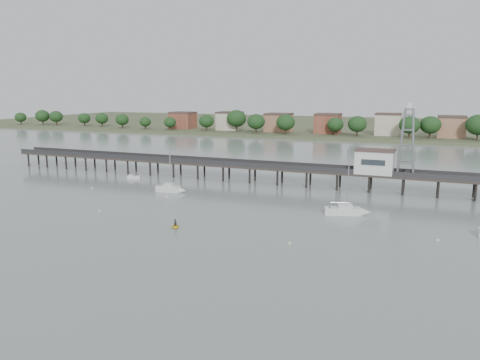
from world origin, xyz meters
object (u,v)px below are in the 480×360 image
object	(u,v)px
lattice_tower	(407,143)
sailboat_b	(173,189)
pier	(266,167)
white_tender	(134,177)
sailboat_c	(351,211)
yellow_dinghy	(175,228)

from	to	relation	value
lattice_tower	sailboat_b	bearing A→B (deg)	-159.80
pier	white_tender	size ratio (longest dim) A/B	42.91
lattice_tower	sailboat_c	world-z (taller)	lattice_tower
white_tender	lattice_tower	bearing A→B (deg)	-17.65
lattice_tower	yellow_dinghy	xyz separation A→B (m)	(-33.25, -40.71, -11.10)
pier	white_tender	bearing A→B (deg)	-167.25
lattice_tower	sailboat_b	world-z (taller)	lattice_tower
sailboat_c	lattice_tower	bearing A→B (deg)	52.74
pier	lattice_tower	world-z (taller)	lattice_tower
sailboat_c	white_tender	world-z (taller)	sailboat_c
sailboat_c	yellow_dinghy	size ratio (longest dim) A/B	5.36
sailboat_b	yellow_dinghy	distance (m)	27.19
pier	sailboat_b	world-z (taller)	sailboat_b
sailboat_c	white_tender	distance (m)	58.12
white_tender	pier	bearing A→B (deg)	-11.47
pier	lattice_tower	distance (m)	32.34
lattice_tower	white_tender	distance (m)	65.51
lattice_tower	sailboat_c	bearing A→B (deg)	-109.89
pier	white_tender	xyz separation A→B (m)	(-32.70, -7.40, -3.41)
sailboat_b	white_tender	xyz separation A→B (m)	(-17.05, 9.95, -0.27)
sailboat_c	yellow_dinghy	distance (m)	31.56
pier	sailboat_c	xyz separation A→B (m)	(23.58, -21.90, -3.15)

